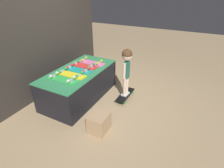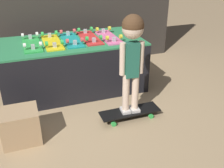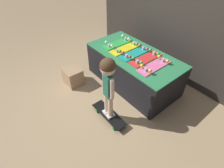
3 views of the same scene
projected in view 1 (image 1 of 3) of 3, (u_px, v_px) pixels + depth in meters
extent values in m
plane|color=tan|center=(103.00, 103.00, 3.72)|extent=(16.00, 16.00, 0.00)
cube|color=#332D28|center=(44.00, 44.00, 3.74)|extent=(3.63, 0.10, 2.21)
cube|color=black|center=(80.00, 84.00, 3.79)|extent=(1.74, 0.88, 0.63)
cube|color=#2D7F4C|center=(78.00, 71.00, 3.64)|extent=(1.74, 0.88, 0.02)
cube|color=green|center=(63.00, 80.00, 3.26)|extent=(0.20, 0.63, 0.01)
cube|color=#B7B7BC|center=(54.00, 76.00, 3.33)|extent=(0.04, 0.04, 0.05)
cylinder|color=white|center=(57.00, 73.00, 3.38)|extent=(0.03, 0.05, 0.05)
cylinder|color=white|center=(50.00, 76.00, 3.25)|extent=(0.03, 0.05, 0.05)
cube|color=#B7B7BC|center=(71.00, 80.00, 3.17)|extent=(0.04, 0.04, 0.05)
cylinder|color=white|center=(74.00, 77.00, 3.22)|extent=(0.03, 0.05, 0.05)
cylinder|color=white|center=(68.00, 81.00, 3.09)|extent=(0.03, 0.05, 0.05)
cube|color=yellow|center=(71.00, 75.00, 3.44)|extent=(0.20, 0.63, 0.01)
cube|color=#B7B7BC|center=(63.00, 71.00, 3.51)|extent=(0.04, 0.04, 0.05)
cylinder|color=green|center=(65.00, 68.00, 3.56)|extent=(0.03, 0.05, 0.05)
cylinder|color=green|center=(60.00, 72.00, 3.43)|extent=(0.03, 0.05, 0.05)
cube|color=#B7B7BC|center=(80.00, 75.00, 3.34)|extent=(0.04, 0.04, 0.05)
cylinder|color=green|center=(82.00, 72.00, 3.40)|extent=(0.03, 0.05, 0.05)
cylinder|color=green|center=(77.00, 76.00, 3.27)|extent=(0.03, 0.05, 0.05)
cube|color=teal|center=(78.00, 70.00, 3.63)|extent=(0.20, 0.63, 0.01)
cube|color=#B7B7BC|center=(70.00, 67.00, 3.70)|extent=(0.04, 0.04, 0.05)
cylinder|color=#D84C4C|center=(72.00, 64.00, 3.75)|extent=(0.03, 0.05, 0.05)
cylinder|color=#D84C4C|center=(67.00, 67.00, 3.62)|extent=(0.03, 0.05, 0.05)
cube|color=#B7B7BC|center=(86.00, 71.00, 3.53)|extent=(0.04, 0.04, 0.05)
cylinder|color=#D84C4C|center=(88.00, 68.00, 3.59)|extent=(0.03, 0.05, 0.05)
cylinder|color=#D84C4C|center=(83.00, 71.00, 3.45)|extent=(0.03, 0.05, 0.05)
cube|color=red|center=(84.00, 66.00, 3.82)|extent=(0.20, 0.63, 0.01)
cube|color=#B7B7BC|center=(76.00, 63.00, 3.89)|extent=(0.04, 0.04, 0.05)
cylinder|color=green|center=(78.00, 61.00, 3.94)|extent=(0.03, 0.05, 0.05)
cylinder|color=green|center=(73.00, 63.00, 3.81)|extent=(0.03, 0.05, 0.05)
cube|color=#B7B7BC|center=(92.00, 66.00, 3.72)|extent=(0.04, 0.04, 0.05)
cylinder|color=green|center=(94.00, 64.00, 3.78)|extent=(0.03, 0.05, 0.05)
cylinder|color=green|center=(89.00, 67.00, 3.64)|extent=(0.03, 0.05, 0.05)
cube|color=pink|center=(92.00, 63.00, 3.98)|extent=(0.20, 0.63, 0.01)
cube|color=#B7B7BC|center=(84.00, 60.00, 4.05)|extent=(0.04, 0.04, 0.05)
cylinder|color=yellow|center=(86.00, 58.00, 4.10)|extent=(0.03, 0.05, 0.05)
cylinder|color=yellow|center=(82.00, 60.00, 3.97)|extent=(0.03, 0.05, 0.05)
cube|color=#B7B7BC|center=(99.00, 63.00, 3.88)|extent=(0.04, 0.04, 0.05)
cylinder|color=yellow|center=(101.00, 61.00, 3.94)|extent=(0.03, 0.05, 0.05)
cylinder|color=yellow|center=(97.00, 63.00, 3.81)|extent=(0.03, 0.05, 0.05)
cube|color=black|center=(125.00, 95.00, 3.86)|extent=(0.66, 0.19, 0.01)
cube|color=#B7B7BC|center=(129.00, 91.00, 4.04)|extent=(0.04, 0.04, 0.05)
cylinder|color=green|center=(126.00, 91.00, 4.09)|extent=(0.05, 0.03, 0.05)
cylinder|color=green|center=(132.00, 93.00, 4.02)|extent=(0.05, 0.03, 0.05)
cube|color=#B7B7BC|center=(121.00, 101.00, 3.71)|extent=(0.04, 0.04, 0.05)
cylinder|color=green|center=(118.00, 101.00, 3.75)|extent=(0.05, 0.03, 0.05)
cylinder|color=green|center=(125.00, 103.00, 3.69)|extent=(0.05, 0.03, 0.05)
cube|color=silver|center=(126.00, 93.00, 3.89)|extent=(0.10, 0.14, 0.03)
cylinder|color=beige|center=(127.00, 84.00, 3.78)|extent=(0.07, 0.07, 0.41)
cube|color=silver|center=(124.00, 95.00, 3.81)|extent=(0.10, 0.14, 0.03)
cylinder|color=beige|center=(125.00, 86.00, 3.70)|extent=(0.07, 0.07, 0.41)
cube|color=#236651|center=(126.00, 70.00, 3.57)|extent=(0.14, 0.10, 0.36)
cylinder|color=beige|center=(129.00, 68.00, 3.63)|extent=(0.06, 0.06, 0.33)
cylinder|color=beige|center=(124.00, 71.00, 3.49)|extent=(0.06, 0.06, 0.33)
sphere|color=beige|center=(127.00, 56.00, 3.41)|extent=(0.21, 0.21, 0.21)
sphere|color=#4C331E|center=(127.00, 54.00, 3.40)|extent=(0.21, 0.21, 0.21)
cube|color=tan|center=(99.00, 123.00, 2.95)|extent=(0.35, 0.30, 0.33)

